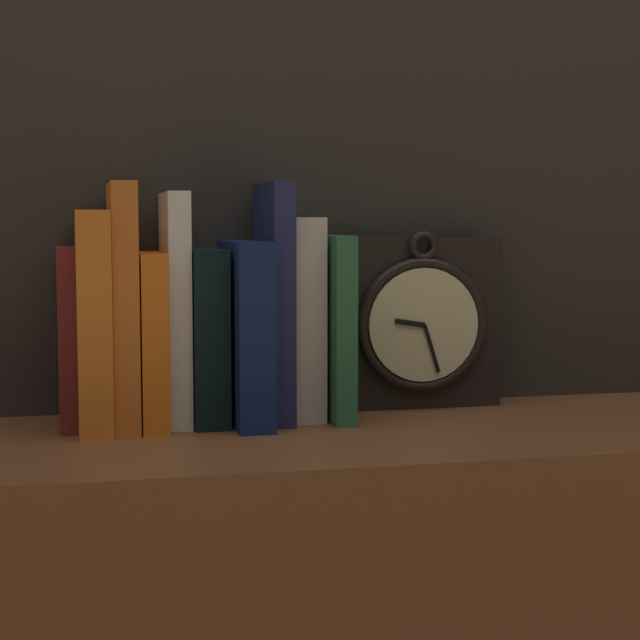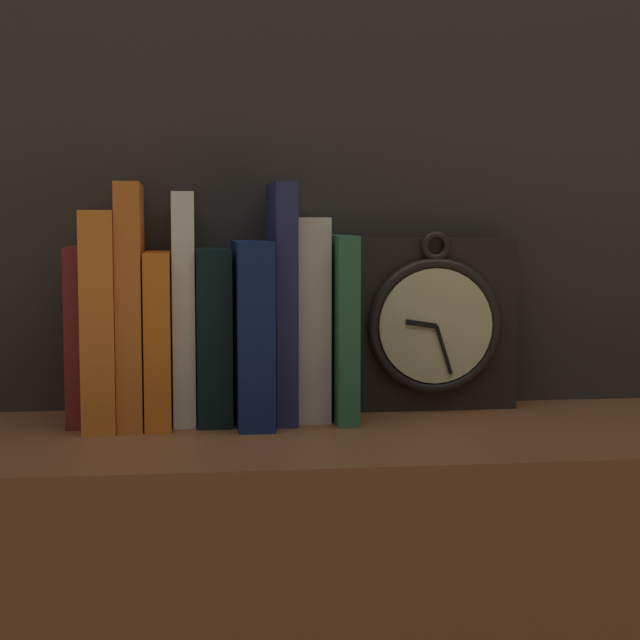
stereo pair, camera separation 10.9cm
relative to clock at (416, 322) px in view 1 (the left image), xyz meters
name	(u,v)px [view 1 (the left image)]	position (x,y,z in m)	size (l,w,h in m)	color
wall_back	(283,55)	(-0.15, 0.06, 0.31)	(6.00, 0.05, 2.60)	#2D2823
clock	(416,322)	(0.00, 0.00, 0.00)	(0.20, 0.06, 0.21)	black
book_slot0_maroon	(68,337)	(-0.40, -0.03, 0.00)	(0.02, 0.12, 0.19)	maroon
book_slot1_orange	(93,320)	(-0.37, -0.05, 0.01)	(0.03, 0.15, 0.23)	orange
book_slot2_orange	(123,305)	(-0.34, -0.04, 0.03)	(0.03, 0.14, 0.26)	orange
book_slot3_orange	(151,339)	(-0.31, -0.04, -0.01)	(0.03, 0.14, 0.18)	orange
book_slot4_white	(175,308)	(-0.29, -0.03, 0.02)	(0.02, 0.12, 0.25)	white
book_slot5_black	(205,336)	(-0.25, -0.04, -0.01)	(0.04, 0.13, 0.19)	black
book_slot6_navy	(246,332)	(-0.21, -0.05, 0.00)	(0.04, 0.16, 0.20)	navy
book_slot7_navy	(274,302)	(-0.18, -0.04, 0.03)	(0.02, 0.13, 0.26)	navy
book_slot8_cream	(300,318)	(-0.15, -0.03, 0.01)	(0.04, 0.11, 0.22)	beige
book_slot9_green	(332,327)	(-0.11, -0.04, 0.00)	(0.02, 0.14, 0.20)	#2B643E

